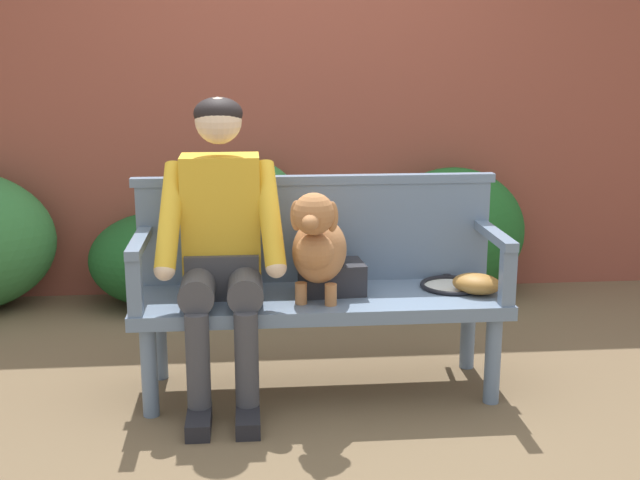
{
  "coord_description": "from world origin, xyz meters",
  "views": [
    {
      "loc": [
        -0.31,
        -3.47,
        1.53
      ],
      "look_at": [
        0.0,
        0.0,
        0.71
      ],
      "focal_mm": 45.85,
      "sensor_mm": 36.0,
      "label": 1
    }
  ],
  "objects_px": {
    "dog_on_bench": "(318,245)",
    "baseball_glove": "(477,284)",
    "sports_bag": "(332,278)",
    "tennis_racket": "(451,284)",
    "garden_bench": "(320,307)",
    "person_seated": "(221,238)"
  },
  "relations": [
    {
      "from": "tennis_racket",
      "to": "baseball_glove",
      "type": "xyz_separation_m",
      "value": [
        0.08,
        -0.13,
        0.04
      ]
    },
    {
      "from": "garden_bench",
      "to": "person_seated",
      "type": "distance_m",
      "value": 0.54
    },
    {
      "from": "garden_bench",
      "to": "dog_on_bench",
      "type": "distance_m",
      "value": 0.32
    },
    {
      "from": "person_seated",
      "to": "dog_on_bench",
      "type": "relative_size",
      "value": 2.68
    },
    {
      "from": "tennis_racket",
      "to": "baseball_glove",
      "type": "bearing_deg",
      "value": -57.1
    },
    {
      "from": "sports_bag",
      "to": "tennis_racket",
      "type": "bearing_deg",
      "value": 6.07
    },
    {
      "from": "dog_on_bench",
      "to": "tennis_racket",
      "type": "distance_m",
      "value": 0.69
    },
    {
      "from": "sports_bag",
      "to": "garden_bench",
      "type": "bearing_deg",
      "value": -155.96
    },
    {
      "from": "dog_on_bench",
      "to": "sports_bag",
      "type": "xyz_separation_m",
      "value": [
        0.07,
        0.11,
        -0.18
      ]
    },
    {
      "from": "garden_bench",
      "to": "tennis_racket",
      "type": "relative_size",
      "value": 2.87
    },
    {
      "from": "garden_bench",
      "to": "tennis_racket",
      "type": "distance_m",
      "value": 0.62
    },
    {
      "from": "garden_bench",
      "to": "baseball_glove",
      "type": "relative_size",
      "value": 7.46
    },
    {
      "from": "dog_on_bench",
      "to": "tennis_racket",
      "type": "bearing_deg",
      "value": 14.7
    },
    {
      "from": "dog_on_bench",
      "to": "baseball_glove",
      "type": "distance_m",
      "value": 0.74
    },
    {
      "from": "garden_bench",
      "to": "sports_bag",
      "type": "xyz_separation_m",
      "value": [
        0.06,
        0.02,
        0.13
      ]
    },
    {
      "from": "dog_on_bench",
      "to": "baseball_glove",
      "type": "relative_size",
      "value": 2.25
    },
    {
      "from": "dog_on_bench",
      "to": "sports_bag",
      "type": "relative_size",
      "value": 1.77
    },
    {
      "from": "garden_bench",
      "to": "person_seated",
      "type": "xyz_separation_m",
      "value": [
        -0.43,
        -0.02,
        0.33
      ]
    },
    {
      "from": "dog_on_bench",
      "to": "baseball_glove",
      "type": "bearing_deg",
      "value": 2.75
    },
    {
      "from": "garden_bench",
      "to": "baseball_glove",
      "type": "distance_m",
      "value": 0.71
    },
    {
      "from": "garden_bench",
      "to": "sports_bag",
      "type": "relative_size",
      "value": 5.86
    },
    {
      "from": "dog_on_bench",
      "to": "sports_bag",
      "type": "height_order",
      "value": "dog_on_bench"
    }
  ]
}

